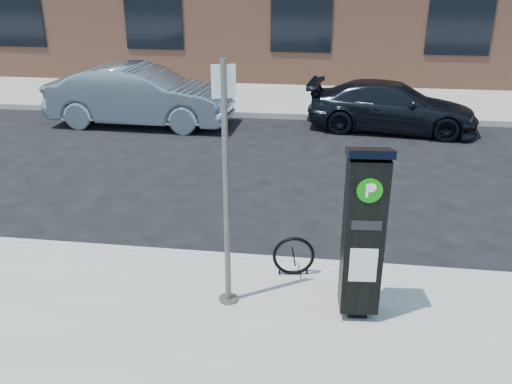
% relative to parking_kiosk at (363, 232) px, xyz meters
% --- Properties ---
extents(ground, '(120.00, 120.00, 0.00)m').
position_rel_parking_kiosk_xyz_m(ground, '(-1.53, 1.16, -1.19)').
color(ground, black).
rests_on(ground, ground).
extents(sidewalk_far, '(60.00, 12.00, 0.15)m').
position_rel_parking_kiosk_xyz_m(sidewalk_far, '(-1.53, 15.16, -1.11)').
color(sidewalk_far, gray).
rests_on(sidewalk_far, ground).
extents(curb_near, '(60.00, 0.12, 0.16)m').
position_rel_parking_kiosk_xyz_m(curb_near, '(-1.53, 1.14, -1.11)').
color(curb_near, '#9E9B93').
rests_on(curb_near, ground).
extents(curb_far, '(60.00, 0.12, 0.16)m').
position_rel_parking_kiosk_xyz_m(curb_far, '(-1.53, 9.18, -1.11)').
color(curb_far, '#9E9B93').
rests_on(curb_far, ground).
extents(parking_kiosk, '(0.50, 0.45, 2.03)m').
position_rel_parking_kiosk_xyz_m(parking_kiosk, '(0.00, 0.00, 0.00)').
color(parking_kiosk, black).
rests_on(parking_kiosk, sidewalk_near).
extents(sign_pole, '(0.24, 0.23, 2.85)m').
position_rel_parking_kiosk_xyz_m(sign_pole, '(-1.51, 0.05, 0.38)').
color(sign_pole, '#635F57').
rests_on(sign_pole, sidewalk_near).
extents(bike_rack, '(0.54, 0.13, 0.54)m').
position_rel_parking_kiosk_xyz_m(bike_rack, '(-0.79, 0.76, -0.78)').
color(bike_rack, black).
rests_on(bike_rack, sidewalk_near).
extents(car_silver, '(4.75, 1.75, 1.55)m').
position_rel_parking_kiosk_xyz_m(car_silver, '(-5.35, 8.04, -0.41)').
color(car_silver, gray).
rests_on(car_silver, ground).
extents(car_dark, '(4.37, 2.18, 1.22)m').
position_rel_parking_kiosk_xyz_m(car_dark, '(1.10, 8.43, -0.58)').
color(car_dark, black).
rests_on(car_dark, ground).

